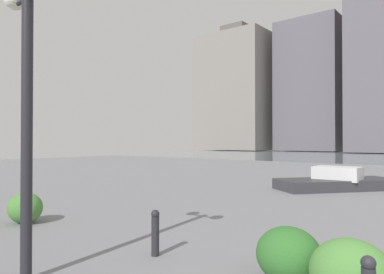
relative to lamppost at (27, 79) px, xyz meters
The scene contains 8 objects.
building_annex 71.00m from the lamppost, 72.69° to the right, with size 11.97×10.09×25.28m.
building_highrise 74.09m from the lamppost, 60.25° to the right, with size 15.55×10.98×27.10m.
lamppost is the anchor object (origin of this frame).
bollard_mid 2.82m from the lamppost, 109.29° to the right, with size 0.13×0.13×0.70m.
shrub_low 3.95m from the lamppost, 142.59° to the right, with size 0.81×0.73×0.69m.
shrub_round 4.41m from the lamppost, 152.45° to the right, with size 0.85×0.77×0.73m.
shrub_wide 4.09m from the lamppost, 25.67° to the right, with size 0.77×0.69×0.65m.
boat 11.48m from the lamppost, 92.36° to the right, with size 3.99×4.43×0.95m.
Camera 1 is at (0.41, 2.90, 1.75)m, focal length 33.09 mm.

